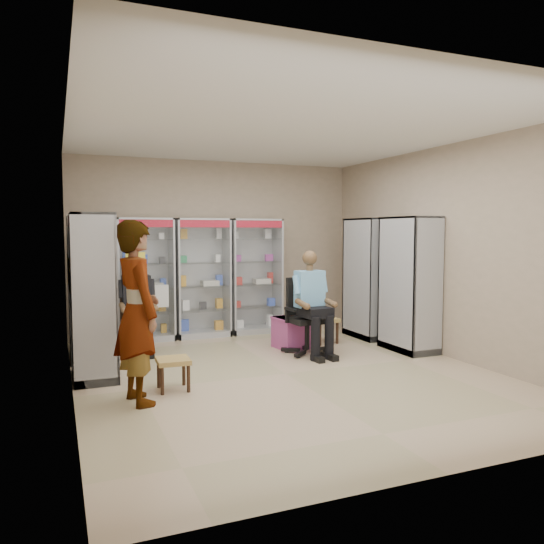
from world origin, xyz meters
name	(u,v)px	position (x,y,z in m)	size (l,w,h in m)	color
floor	(285,374)	(0.00, 0.00, 0.00)	(6.00, 6.00, 0.00)	tan
room_shell	(286,216)	(0.00, 0.00, 1.97)	(5.02, 6.02, 3.01)	tan
cabinet_back_left	(145,280)	(-1.30, 2.73, 1.00)	(0.90, 0.50, 2.00)	#A2A3A9
cabinet_back_mid	(202,278)	(-0.35, 2.73, 1.00)	(0.90, 0.50, 2.00)	silver
cabinet_back_right	(255,276)	(0.60, 2.73, 1.00)	(0.90, 0.50, 2.00)	#ACAEB4
cabinet_right_far	(369,278)	(2.23, 1.60, 1.00)	(0.50, 0.90, 2.00)	silver
cabinet_right_near	(409,284)	(2.23, 0.50, 1.00)	(0.50, 0.90, 2.00)	#9FA0A5
cabinet_left_far	(88,288)	(-2.23, 1.80, 1.00)	(0.50, 0.90, 2.00)	silver
cabinet_left_near	(93,296)	(-2.23, 0.70, 1.00)	(0.50, 0.90, 2.00)	#AFB1B6
wooden_chair	(136,320)	(-1.55, 2.00, 0.47)	(0.42, 0.42, 0.94)	black
seated_customer	(137,307)	(-1.55, 1.95, 0.67)	(0.44, 0.60, 1.34)	black
office_chair	(307,316)	(0.74, 0.89, 0.56)	(0.61, 0.61, 1.11)	black
seated_shopkeeper	(309,306)	(0.74, 0.84, 0.71)	(0.46, 0.65, 1.41)	#6DA9D7
pink_trunk	(293,332)	(0.70, 1.32, 0.24)	(0.49, 0.47, 0.47)	#C04DA2
tea_glass	(293,313)	(0.72, 1.37, 0.52)	(0.07, 0.07, 0.10)	#5E2508
woven_stool_a	(323,330)	(1.31, 1.47, 0.20)	(0.40, 0.40, 0.40)	olive
woven_stool_b	(173,374)	(-1.44, -0.15, 0.18)	(0.36, 0.36, 0.36)	#9A6A41
standing_man	(137,312)	(-1.87, -0.44, 0.95)	(0.69, 0.45, 1.90)	gray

